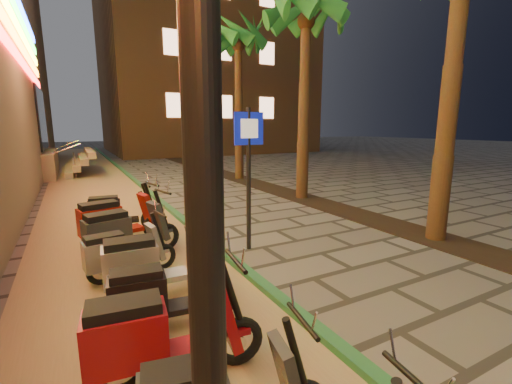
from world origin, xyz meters
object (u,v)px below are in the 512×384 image
pedestrian_sign (249,160)px  scooter_11 (114,221)px  scooter_9 (120,253)px  scooter_12 (116,212)px  scooter_8 (151,264)px  scooter_6 (156,336)px  scooter_10 (123,233)px  scooter_7 (158,295)px

pedestrian_sign → scooter_11: bearing=148.4°
scooter_9 → scooter_12: size_ratio=0.91×
scooter_8 → scooter_9: bearing=112.7°
scooter_6 → pedestrian_sign: bearing=56.5°
scooter_10 → scooter_11: bearing=79.6°
pedestrian_sign → scooter_10: (-2.31, 0.51, -1.26)m
scooter_7 → scooter_9: bearing=104.2°
pedestrian_sign → scooter_9: size_ratio=1.89×
pedestrian_sign → scooter_8: pedestrian_sign is taller
scooter_10 → scooter_12: size_ratio=1.09×
scooter_8 → scooter_10: bearing=98.8°
pedestrian_sign → scooter_10: pedestrian_sign is taller
scooter_7 → scooter_10: 2.53m
pedestrian_sign → scooter_6: (-2.46, -2.90, -1.29)m
scooter_6 → scooter_7: 0.92m
scooter_8 → scooter_10: scooter_10 is taller
scooter_7 → scooter_8: (0.08, 0.85, 0.06)m
pedestrian_sign → scooter_11: size_ratio=1.54×
pedestrian_sign → scooter_6: bearing=-131.6°
pedestrian_sign → scooter_8: (-2.16, -1.17, -1.28)m
scooter_7 → scooter_8: 0.85m
scooter_9 → scooter_10: size_ratio=0.83×
scooter_7 → scooter_9: 1.73m
scooter_10 → scooter_9: bearing=-113.8°
scooter_7 → scooter_9: scooter_7 is taller
scooter_11 → scooter_12: bearing=69.2°
scooter_6 → scooter_10: 3.42m
scooter_8 → scooter_10: 1.68m
scooter_6 → scooter_12: scooter_6 is taller
scooter_11 → scooter_12: 1.00m
scooter_6 → scooter_7: (0.22, 0.89, -0.05)m
scooter_6 → scooter_8: (0.30, 1.74, 0.01)m
scooter_7 → scooter_11: (-0.11, 3.40, 0.09)m
scooter_8 → scooter_11: 2.56m
scooter_11 → scooter_12: scooter_11 is taller
scooter_8 → scooter_9: 0.92m
scooter_10 → scooter_11: scooter_11 is taller
pedestrian_sign → scooter_6: size_ratio=1.63×
pedestrian_sign → scooter_12: pedestrian_sign is taller
pedestrian_sign → scooter_12: (-2.22, 2.37, -1.31)m
scooter_9 → scooter_11: size_ratio=0.81×
scooter_12 → scooter_6: bearing=-85.3°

